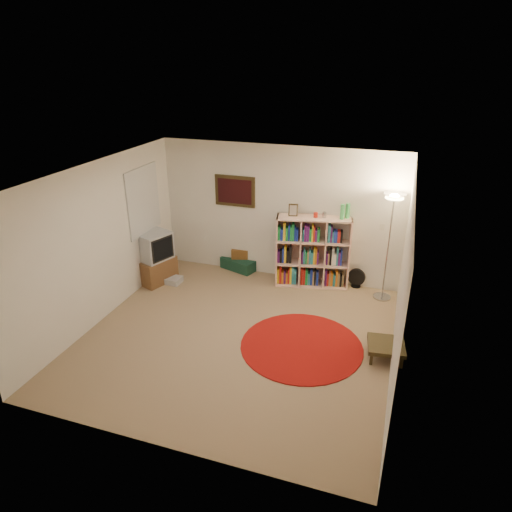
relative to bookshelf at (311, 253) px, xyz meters
The scene contains 11 objects.
room 2.21m from the bookshelf, 110.22° to the right, with size 4.54×4.54×2.54m.
bookshelf is the anchor object (origin of this frame).
floor_lamp 1.62m from the bookshelf, ahead, with size 0.43×0.43×1.89m.
floor_fan 0.96m from the bookshelf, 10.53° to the left, with size 0.32×0.19×0.36m.
tv_stand 2.87m from the bookshelf, 164.22° to the right, with size 0.67×0.79×0.97m.
dvd_box 2.64m from the bookshelf, 162.99° to the right, with size 0.34×0.28×0.11m.
suitcase 1.58m from the bookshelf, behind, with size 0.80×0.64×0.22m.
wicker_basket 1.54m from the bookshelf, 169.43° to the left, with size 0.39×0.32×0.19m.
paper_towel 0.78m from the bookshelf, 162.40° to the left, with size 0.16×0.16×0.28m.
red_rug 2.11m from the bookshelf, 81.33° to the right, with size 1.79×1.79×0.02m.
side_table 2.43m from the bookshelf, 51.72° to the right, with size 0.56×0.56×0.23m.
Camera 1 is at (2.10, -5.45, 3.93)m, focal length 32.00 mm.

